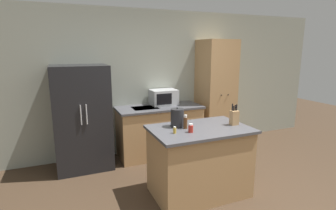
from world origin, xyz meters
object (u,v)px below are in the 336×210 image
(spice_bottle_amber_oil, at_px, (185,122))
(kettle, at_px, (177,118))
(knife_block, at_px, (234,117))
(pantry_cabinet, at_px, (215,95))
(refrigerator, at_px, (82,118))
(spice_bottle_tall_dark, at_px, (175,130))
(spice_bottle_short_red, at_px, (191,128))
(microwave, at_px, (164,97))

(spice_bottle_amber_oil, height_order, kettle, kettle)
(knife_block, bearing_deg, pantry_cabinet, 66.01)
(refrigerator, relative_size, spice_bottle_amber_oil, 9.38)
(spice_bottle_tall_dark, xyz_separation_m, spice_bottle_short_red, (0.20, -0.04, 0.01))
(microwave, bearing_deg, spice_bottle_tall_dark, -107.13)
(microwave, height_order, spice_bottle_tall_dark, microwave)
(microwave, bearing_deg, knife_block, -77.13)
(spice_bottle_tall_dark, bearing_deg, spice_bottle_amber_oil, 31.38)
(pantry_cabinet, bearing_deg, refrigerator, -179.24)
(spice_bottle_amber_oil, bearing_deg, spice_bottle_short_red, -92.93)
(refrigerator, xyz_separation_m, spice_bottle_amber_oil, (1.14, -1.39, 0.16))
(pantry_cabinet, bearing_deg, spice_bottle_amber_oil, -133.52)
(spice_bottle_short_red, bearing_deg, pantry_cabinet, 49.40)
(pantry_cabinet, xyz_separation_m, microwave, (-1.04, 0.10, 0.00))
(pantry_cabinet, relative_size, spice_bottle_amber_oil, 11.71)
(microwave, relative_size, kettle, 1.82)
(refrigerator, bearing_deg, spice_bottle_amber_oil, -50.44)
(microwave, relative_size, spice_bottle_short_red, 4.40)
(pantry_cabinet, distance_m, spice_bottle_amber_oil, 1.96)
(spice_bottle_short_red, distance_m, kettle, 0.29)
(refrigerator, relative_size, pantry_cabinet, 0.80)
(refrigerator, distance_m, kettle, 1.68)
(spice_bottle_tall_dark, distance_m, spice_bottle_short_red, 0.20)
(pantry_cabinet, bearing_deg, kettle, -137.27)
(pantry_cabinet, xyz_separation_m, spice_bottle_amber_oil, (-1.35, -1.42, -0.04))
(spice_bottle_tall_dark, bearing_deg, pantry_cabinet, 44.85)
(kettle, bearing_deg, refrigerator, 130.58)
(spice_bottle_tall_dark, bearing_deg, spice_bottle_short_red, -10.98)
(microwave, height_order, spice_bottle_amber_oil, microwave)
(microwave, height_order, knife_block, knife_block)
(pantry_cabinet, xyz_separation_m, spice_bottle_short_red, (-1.36, -1.58, -0.07))
(pantry_cabinet, distance_m, kettle, 1.92)
(kettle, bearing_deg, pantry_cabinet, 42.73)
(spice_bottle_tall_dark, relative_size, spice_bottle_amber_oil, 0.47)
(spice_bottle_short_red, bearing_deg, refrigerator, 126.27)
(spice_bottle_short_red, bearing_deg, kettle, 100.31)
(spice_bottle_tall_dark, bearing_deg, refrigerator, 121.89)
(knife_block, bearing_deg, refrigerator, 140.82)
(kettle, bearing_deg, spice_bottle_short_red, -79.69)
(refrigerator, relative_size, spice_bottle_short_red, 15.52)
(refrigerator, bearing_deg, spice_bottle_tall_dark, -58.11)
(spice_bottle_short_red, height_order, kettle, kettle)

